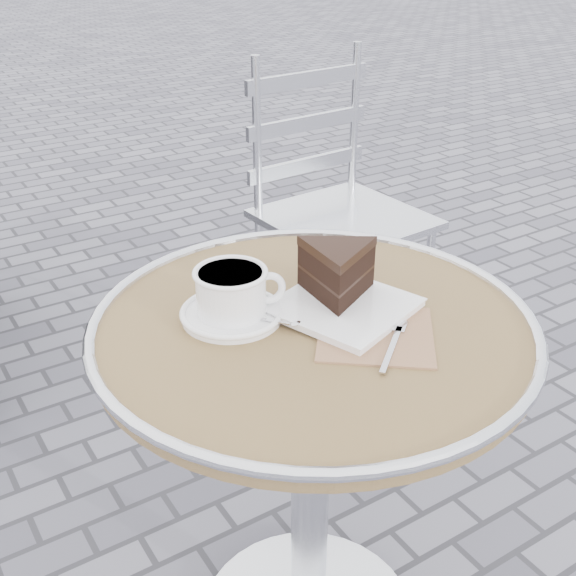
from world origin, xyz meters
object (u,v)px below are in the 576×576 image
cafe_table (312,404)px  bistro_chair (324,178)px  cake_plate_set (340,279)px  cappuccino_set (233,297)px

cafe_table → bistro_chair: 1.07m
cake_plate_set → cappuccino_set: bearing=141.7°
cafe_table → cake_plate_set: 0.22m
cafe_table → cappuccino_set: bearing=142.0°
cappuccino_set → cake_plate_set: size_ratio=0.54×
cafe_table → cake_plate_set: bearing=17.8°
cafe_table → cappuccino_set: (-0.10, 0.08, 0.20)m
cafe_table → bistro_chair: bearing=53.9°
cappuccino_set → cake_plate_set: bearing=0.4°
cappuccino_set → cafe_table: bearing=-18.3°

